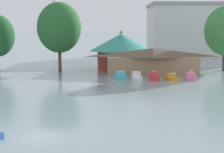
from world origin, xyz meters
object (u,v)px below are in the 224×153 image
(pedal_boat_red, at_px, (154,77))
(pedal_boat_orange, at_px, (172,78))
(shoreline_tree_mid, at_px, (59,28))
(pedal_boat_cyan, at_px, (121,76))
(background_building_block, at_px, (212,30))
(pedal_boat_white, at_px, (137,77))
(green_roof_pavilion, at_px, (121,49))
(boathouse, at_px, (152,61))
(pedal_boat_pink, at_px, (191,77))

(pedal_boat_red, distance_m, pedal_boat_orange, 2.90)
(pedal_boat_red, height_order, shoreline_tree_mid, shoreline_tree_mid)
(pedal_boat_cyan, distance_m, background_building_block, 62.14)
(pedal_boat_white, distance_m, green_roof_pavilion, 16.72)
(boathouse, bearing_deg, green_roof_pavilion, 122.61)
(pedal_boat_red, distance_m, boathouse, 7.84)
(pedal_boat_cyan, distance_m, pedal_boat_white, 3.06)
(pedal_boat_cyan, relative_size, boathouse, 0.15)
(pedal_boat_cyan, distance_m, green_roof_pavilion, 15.13)
(pedal_boat_white, distance_m, pedal_boat_pink, 9.23)
(pedal_boat_red, bearing_deg, boathouse, -172.85)
(pedal_boat_white, relative_size, pedal_boat_red, 1.07)
(pedal_boat_white, bearing_deg, pedal_boat_cyan, -126.03)
(pedal_boat_white, distance_m, pedal_boat_orange, 5.91)
(boathouse, xyz_separation_m, background_building_block, (25.29, 46.99, 5.60))
(pedal_boat_white, relative_size, pedal_boat_orange, 1.15)
(pedal_boat_white, height_order, green_roof_pavilion, green_roof_pavilion)
(pedal_boat_pink, height_order, green_roof_pavilion, green_roof_pavilion)
(pedal_boat_pink, xyz_separation_m, boathouse, (-5.64, 7.32, 2.10))
(pedal_boat_orange, bearing_deg, pedal_boat_white, -106.32)
(pedal_boat_pink, relative_size, green_roof_pavilion, 0.22)
(pedal_boat_white, xyz_separation_m, pedal_boat_orange, (5.90, -0.16, -0.11))
(pedal_boat_pink, height_order, background_building_block, background_building_block)
(pedal_boat_orange, relative_size, green_roof_pavilion, 0.20)
(green_roof_pavilion, bearing_deg, pedal_boat_red, -73.03)
(pedal_boat_white, bearing_deg, green_roof_pavilion, -178.81)
(pedal_boat_orange, distance_m, green_roof_pavilion, 18.53)
(pedal_boat_orange, distance_m, pedal_boat_pink, 3.35)
(pedal_boat_white, relative_size, shoreline_tree_mid, 0.22)
(pedal_boat_cyan, xyz_separation_m, background_building_block, (31.52, 53.00, 7.67))
(green_roof_pavilion, relative_size, background_building_block, 0.33)
(pedal_boat_white, relative_size, green_roof_pavilion, 0.23)
(pedal_boat_white, distance_m, background_building_block, 62.19)
(background_building_block, bearing_deg, pedal_boat_red, -115.38)
(pedal_boat_red, bearing_deg, green_roof_pavilion, -151.48)
(pedal_boat_orange, xyz_separation_m, shoreline_tree_mid, (-20.19, 11.30, 8.35))
(pedal_boat_pink, bearing_deg, pedal_boat_orange, -76.87)
(pedal_boat_red, distance_m, green_roof_pavilion, 17.33)
(pedal_boat_pink, bearing_deg, shoreline_tree_mid, -108.49)
(pedal_boat_white, distance_m, boathouse, 8.61)
(green_roof_pavilion, bearing_deg, boathouse, -57.39)
(pedal_boat_orange, relative_size, shoreline_tree_mid, 0.19)
(pedal_boat_pink, bearing_deg, pedal_boat_cyan, -89.92)
(pedal_boat_cyan, height_order, background_building_block, background_building_block)
(pedal_boat_red, xyz_separation_m, background_building_block, (25.87, 54.55, 7.62))
(pedal_boat_pink, bearing_deg, pedal_boat_red, -81.44)
(pedal_boat_orange, distance_m, background_building_block, 59.83)
(pedal_boat_red, relative_size, shoreline_tree_mid, 0.20)
(pedal_boat_cyan, xyz_separation_m, shoreline_tree_mid, (-11.65, 9.60, 8.28))
(pedal_boat_pink, bearing_deg, boathouse, -135.98)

